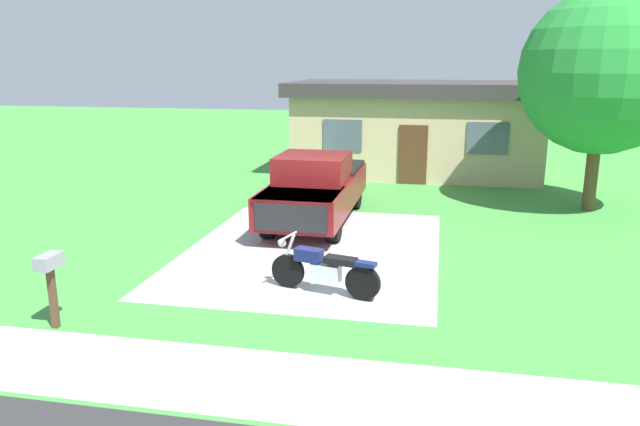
# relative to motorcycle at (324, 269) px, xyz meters

# --- Properties ---
(ground_plane) EXTENTS (80.00, 80.00, 0.00)m
(ground_plane) POSITION_rel_motorcycle_xyz_m (-0.75, 2.62, -0.47)
(ground_plane) COLOR #418D3C
(driveway_pad) EXTENTS (5.75, 7.51, 0.01)m
(driveway_pad) POSITION_rel_motorcycle_xyz_m (-0.75, 2.62, -0.47)
(driveway_pad) COLOR #A6A6A6
(driveway_pad) RESTS_ON ground
(sidewalk_strip) EXTENTS (36.00, 1.80, 0.01)m
(sidewalk_strip) POSITION_rel_motorcycle_xyz_m (-0.75, -3.38, -0.47)
(sidewalk_strip) COLOR #AFAFAA
(sidewalk_strip) RESTS_ON ground
(motorcycle) EXTENTS (2.17, 0.87, 1.09)m
(motorcycle) POSITION_rel_motorcycle_xyz_m (0.00, 0.00, 0.00)
(motorcycle) COLOR black
(motorcycle) RESTS_ON ground
(pickup_truck) EXTENTS (2.05, 5.65, 1.90)m
(pickup_truck) POSITION_rel_motorcycle_xyz_m (-1.20, 5.21, 0.48)
(pickup_truck) COLOR black
(pickup_truck) RESTS_ON ground
(mailbox) EXTENTS (0.26, 0.48, 1.26)m
(mailbox) POSITION_rel_motorcycle_xyz_m (-4.05, -2.35, 0.51)
(mailbox) COLOR #4C3823
(mailbox) RESTS_ON ground
(shade_tree) EXTENTS (4.60, 4.60, 6.27)m
(shade_tree) POSITION_rel_motorcycle_xyz_m (6.42, 7.98, 3.49)
(shade_tree) COLOR brown
(shade_tree) RESTS_ON ground
(neighbor_house) EXTENTS (9.60, 5.60, 3.50)m
(neighbor_house) POSITION_rel_motorcycle_xyz_m (1.13, 13.39, 1.32)
(neighbor_house) COLOR tan
(neighbor_house) RESTS_ON ground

